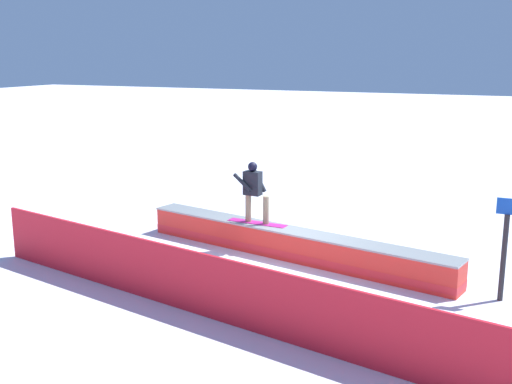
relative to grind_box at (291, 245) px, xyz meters
The scene contains 5 objects.
ground_plane 0.30m from the grind_box, ahead, with size 120.00×120.00×0.00m, color white.
grind_box is the anchor object (origin of this frame).
snowboarder 1.54m from the grind_box, 11.28° to the right, with size 1.47×0.43×1.44m.
safety_fence 3.72m from the grind_box, 90.00° to the left, with size 11.83×0.06×1.16m, color red.
trail_marker 4.64m from the grind_box, behind, with size 0.40×0.10×1.98m.
Camera 1 is at (-4.83, 12.80, 4.57)m, focal length 44.11 mm.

